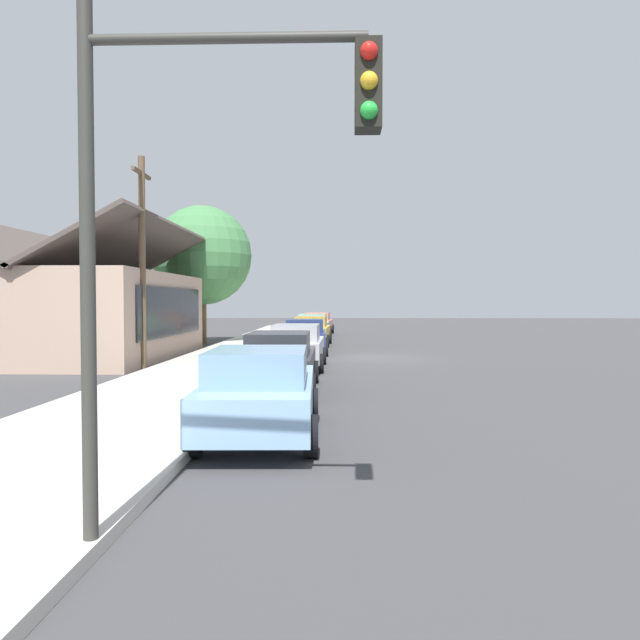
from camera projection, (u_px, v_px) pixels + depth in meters
name	position (u px, v px, depth m)	size (l,w,h in m)	color
ground_plane	(368.00, 358.00, 25.43)	(120.00, 120.00, 0.00)	#424244
sidewalk_curb	(237.00, 356.00, 25.60)	(60.00, 4.20, 0.16)	beige
car_skyblue	(260.00, 392.00, 10.48)	(4.60, 2.14, 1.59)	#8CB7E0
car_charcoal	(280.00, 361.00, 15.97)	(4.88, 2.00, 1.59)	#2D3035
car_silver	(297.00, 346.00, 21.26)	(4.53, 2.03, 1.59)	silver
car_navy	(305.00, 336.00, 27.26)	(4.38, 2.13, 1.59)	navy
car_mustard	(312.00, 331.00, 32.39)	(4.39, 2.12, 1.59)	gold
car_seafoam	(313.00, 326.00, 38.33)	(4.79, 2.18, 1.59)	#9ED1BC
car_coral	(318.00, 323.00, 43.36)	(4.49, 2.23, 1.59)	#EA8C75
storefront_building	(84.00, 312.00, 25.25)	(11.87, 7.82, 5.70)	tan
shade_tree	(202.00, 256.00, 33.50)	(5.53, 5.53, 7.72)	brown
traffic_light_main	(200.00, 183.00, 5.51)	(0.37, 2.79, 5.20)	#383833
utility_pole_wooden	(142.00, 258.00, 21.21)	(1.80, 0.24, 7.50)	brown
fire_hydrant_red	(210.00, 384.00, 13.73)	(0.22, 0.22, 0.71)	red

